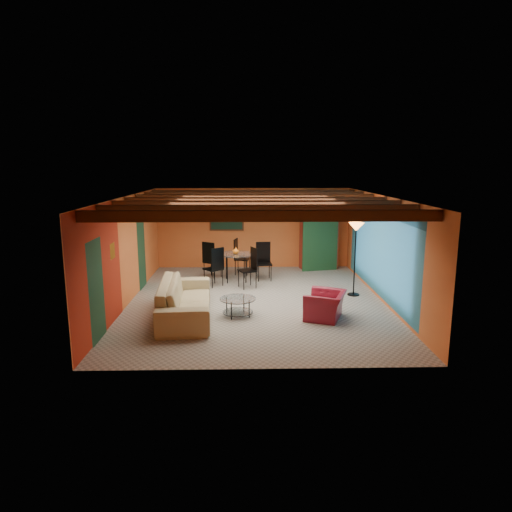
{
  "coord_description": "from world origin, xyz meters",
  "views": [
    {
      "loc": [
        -0.28,
        -11.31,
        3.47
      ],
      "look_at": [
        0.0,
        0.2,
        1.15
      ],
      "focal_mm": 31.87,
      "sensor_mm": 36.0,
      "label": 1
    }
  ],
  "objects_px": {
    "dining_table": "(236,262)",
    "vase": "(236,240)",
    "armoire": "(319,239)",
    "potted_plant": "(320,200)",
    "armchair": "(325,305)",
    "coffee_table": "(238,307)",
    "floor_lamp": "(355,259)",
    "sofa": "(185,299)"
  },
  "relations": [
    {
      "from": "coffee_table",
      "to": "vase",
      "type": "relative_size",
      "value": 4.13
    },
    {
      "from": "armchair",
      "to": "vase",
      "type": "xyz_separation_m",
      "value": [
        -2.11,
        3.5,
        0.95
      ]
    },
    {
      "from": "sofa",
      "to": "potted_plant",
      "type": "relative_size",
      "value": 5.84
    },
    {
      "from": "armoire",
      "to": "floor_lamp",
      "type": "bearing_deg",
      "value": -94.2
    },
    {
      "from": "armchair",
      "to": "floor_lamp",
      "type": "xyz_separation_m",
      "value": [
        1.1,
        1.87,
        0.68
      ]
    },
    {
      "from": "dining_table",
      "to": "floor_lamp",
      "type": "relative_size",
      "value": 1.13
    },
    {
      "from": "dining_table",
      "to": "vase",
      "type": "xyz_separation_m",
      "value": [
        0.0,
        0.0,
        0.68
      ]
    },
    {
      "from": "potted_plant",
      "to": "sofa",
      "type": "bearing_deg",
      "value": -128.32
    },
    {
      "from": "potted_plant",
      "to": "vase",
      "type": "distance_m",
      "value": 3.36
    },
    {
      "from": "coffee_table",
      "to": "potted_plant",
      "type": "bearing_deg",
      "value": 61.35
    },
    {
      "from": "armoire",
      "to": "floor_lamp",
      "type": "distance_m",
      "value": 3.25
    },
    {
      "from": "floor_lamp",
      "to": "vase",
      "type": "distance_m",
      "value": 3.61
    },
    {
      "from": "vase",
      "to": "potted_plant",
      "type": "bearing_deg",
      "value": 30.02
    },
    {
      "from": "dining_table",
      "to": "armoire",
      "type": "bearing_deg",
      "value": 30.02
    },
    {
      "from": "potted_plant",
      "to": "armchair",
      "type": "bearing_deg",
      "value": -97.27
    },
    {
      "from": "vase",
      "to": "armoire",
      "type": "bearing_deg",
      "value": 30.02
    },
    {
      "from": "armchair",
      "to": "dining_table",
      "type": "xyz_separation_m",
      "value": [
        -2.11,
        3.5,
        0.27
      ]
    },
    {
      "from": "armchair",
      "to": "floor_lamp",
      "type": "height_order",
      "value": "floor_lamp"
    },
    {
      "from": "dining_table",
      "to": "armoire",
      "type": "height_order",
      "value": "armoire"
    },
    {
      "from": "dining_table",
      "to": "armoire",
      "type": "xyz_separation_m",
      "value": [
        2.76,
        1.6,
        0.45
      ]
    },
    {
      "from": "armchair",
      "to": "potted_plant",
      "type": "xyz_separation_m",
      "value": [
        0.65,
        5.09,
        2.0
      ]
    },
    {
      "from": "dining_table",
      "to": "vase",
      "type": "distance_m",
      "value": 0.68
    },
    {
      "from": "dining_table",
      "to": "potted_plant",
      "type": "relative_size",
      "value": 4.53
    },
    {
      "from": "armoire",
      "to": "potted_plant",
      "type": "relative_size",
      "value": 4.17
    },
    {
      "from": "floor_lamp",
      "to": "coffee_table",
      "type": "bearing_deg",
      "value": -152.1
    },
    {
      "from": "armchair",
      "to": "potted_plant",
      "type": "relative_size",
      "value": 1.94
    },
    {
      "from": "sofa",
      "to": "coffee_table",
      "type": "bearing_deg",
      "value": -92.87
    },
    {
      "from": "armchair",
      "to": "potted_plant",
      "type": "height_order",
      "value": "potted_plant"
    },
    {
      "from": "sofa",
      "to": "coffee_table",
      "type": "xyz_separation_m",
      "value": [
        1.21,
        0.03,
        -0.21
      ]
    },
    {
      "from": "sofa",
      "to": "vase",
      "type": "distance_m",
      "value": 3.59
    },
    {
      "from": "floor_lamp",
      "to": "potted_plant",
      "type": "distance_m",
      "value": 3.51
    },
    {
      "from": "armchair",
      "to": "armoire",
      "type": "xyz_separation_m",
      "value": [
        0.65,
        5.09,
        0.72
      ]
    },
    {
      "from": "armchair",
      "to": "dining_table",
      "type": "distance_m",
      "value": 4.09
    },
    {
      "from": "floor_lamp",
      "to": "vase",
      "type": "bearing_deg",
      "value": 153.16
    },
    {
      "from": "dining_table",
      "to": "coffee_table",
      "type": "bearing_deg",
      "value": -88.21
    },
    {
      "from": "armoire",
      "to": "dining_table",
      "type": "bearing_deg",
      "value": -162.13
    },
    {
      "from": "dining_table",
      "to": "vase",
      "type": "height_order",
      "value": "vase"
    },
    {
      "from": "sofa",
      "to": "coffee_table",
      "type": "height_order",
      "value": "sofa"
    },
    {
      "from": "potted_plant",
      "to": "vase",
      "type": "relative_size",
      "value": 2.42
    },
    {
      "from": "sofa",
      "to": "dining_table",
      "type": "relative_size",
      "value": 1.29
    },
    {
      "from": "dining_table",
      "to": "vase",
      "type": "relative_size",
      "value": 10.94
    },
    {
      "from": "coffee_table",
      "to": "potted_plant",
      "type": "relative_size",
      "value": 1.71
    }
  ]
}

